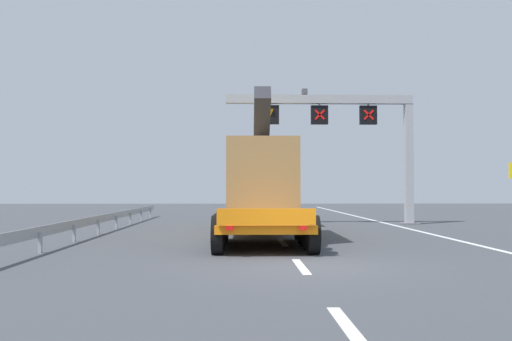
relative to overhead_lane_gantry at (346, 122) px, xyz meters
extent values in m
plane|color=#424449|center=(-3.96, -15.51, -5.34)|extent=(112.00, 112.00, 0.00)
cube|color=silver|center=(-4.07, -21.51, -5.34)|extent=(0.20, 2.60, 0.01)
cube|color=silver|center=(-4.07, -15.61, -5.34)|extent=(0.20, 2.60, 0.01)
cube|color=silver|center=(-4.07, -9.70, -5.34)|extent=(0.20, 2.60, 0.01)
cube|color=silver|center=(-4.07, -3.80, -5.34)|extent=(0.20, 2.60, 0.01)
cube|color=silver|center=(-4.07, 2.11, -5.34)|extent=(0.20, 2.60, 0.01)
cube|color=silver|center=(-4.07, 8.01, -5.34)|extent=(0.20, 2.60, 0.01)
cube|color=silver|center=(-4.07, 13.92, -5.34)|extent=(0.20, 2.60, 0.01)
cube|color=silver|center=(-4.07, 19.83, -5.34)|extent=(0.20, 2.60, 0.01)
cube|color=silver|center=(-4.07, 25.73, -5.34)|extent=(0.20, 2.60, 0.01)
cube|color=silver|center=(-4.07, 31.64, -5.34)|extent=(0.20, 2.60, 0.01)
cube|color=silver|center=(-4.07, 37.54, -5.34)|extent=(0.20, 2.60, 0.01)
cube|color=silver|center=(-4.07, 43.45, -5.34)|extent=(0.20, 2.60, 0.01)
cube|color=silver|center=(-4.07, 49.35, -5.34)|extent=(0.20, 2.60, 0.01)
cube|color=silver|center=(2.24, -3.51, -5.34)|extent=(0.20, 63.00, 0.01)
cube|color=#9EA0A5|center=(3.27, 0.00, -1.97)|extent=(0.40, 0.40, 6.75)
cube|color=slate|center=(3.27, 0.00, -5.30)|extent=(0.90, 0.90, 0.08)
cube|color=#9EA0A5|center=(-1.41, 0.00, 1.16)|extent=(9.74, 0.44, 0.44)
cube|color=#4C4C51|center=(-2.18, 0.00, 1.56)|extent=(0.28, 0.40, 0.28)
cube|color=black|center=(1.15, 0.00, 0.35)|extent=(0.89, 0.24, 0.98)
cube|color=#9EA0A5|center=(1.15, 0.00, 0.89)|extent=(0.08, 0.08, 0.16)
cube|color=red|center=(1.15, -0.13, 0.35)|extent=(0.55, 0.02, 0.55)
cube|color=red|center=(1.15, -0.13, 0.35)|extent=(0.55, 0.02, 0.55)
cube|color=black|center=(-1.41, 0.00, 0.35)|extent=(0.89, 0.24, 0.98)
cube|color=#9EA0A5|center=(-1.41, 0.00, 0.89)|extent=(0.08, 0.08, 0.16)
cube|color=red|center=(-1.41, -0.13, 0.35)|extent=(0.55, 0.02, 0.55)
cube|color=red|center=(-1.41, -0.13, 0.35)|extent=(0.55, 0.02, 0.55)
cube|color=black|center=(-3.96, 0.00, 0.35)|extent=(0.89, 0.24, 0.98)
cube|color=#9EA0A5|center=(-3.96, 0.00, 0.89)|extent=(0.08, 0.08, 0.16)
cone|color=orange|center=(-3.96, -0.13, 0.45)|extent=(0.32, 0.32, 0.34)
cube|color=orange|center=(-4.75, -8.62, -4.61)|extent=(2.93, 10.43, 0.24)
cube|color=orange|center=(-4.82, -13.90, -4.24)|extent=(2.66, 0.11, 0.44)
cylinder|color=black|center=(-6.16, -13.10, -4.79)|extent=(0.33, 1.10, 1.10)
cylinder|color=black|center=(-3.46, -13.14, -4.79)|extent=(0.33, 1.10, 1.10)
cylinder|color=black|center=(-6.14, -12.05, -4.79)|extent=(0.33, 1.10, 1.10)
cylinder|color=black|center=(-3.44, -12.09, -4.79)|extent=(0.33, 1.10, 1.10)
cylinder|color=black|center=(-6.13, -11.00, -4.79)|extent=(0.33, 1.10, 1.10)
cylinder|color=black|center=(-3.43, -11.04, -4.79)|extent=(0.33, 1.10, 1.10)
cylinder|color=black|center=(-6.12, -9.95, -4.79)|extent=(0.33, 1.10, 1.10)
cylinder|color=black|center=(-3.42, -9.99, -4.79)|extent=(0.33, 1.10, 1.10)
cylinder|color=black|center=(-6.10, -8.90, -4.79)|extent=(0.33, 1.10, 1.10)
cylinder|color=black|center=(-3.40, -8.94, -4.79)|extent=(0.33, 1.10, 1.10)
cube|color=gold|center=(-4.66, -1.52, -3.24)|extent=(2.61, 3.23, 3.10)
cube|color=black|center=(-4.66, -1.52, -2.55)|extent=(2.64, 3.25, 0.60)
cylinder|color=black|center=(-5.94, -0.63, -4.79)|extent=(0.35, 1.10, 1.10)
cylinder|color=black|center=(-3.37, -0.66, -4.79)|extent=(0.35, 1.10, 1.10)
cylinder|color=black|center=(-5.97, -2.62, -4.79)|extent=(0.35, 1.10, 1.10)
cylinder|color=black|center=(-3.39, -2.66, -4.79)|extent=(0.35, 1.10, 1.10)
cube|color=#9E7A47|center=(-4.75, -8.22, -3.14)|extent=(2.45, 5.75, 2.70)
cube|color=#2D2D33|center=(-4.76, -9.08, -1.19)|extent=(0.60, 2.95, 2.29)
cube|color=red|center=(-5.80, -13.93, -4.54)|extent=(0.20, 0.06, 0.12)
cube|color=red|center=(-3.84, -13.95, -4.54)|extent=(0.20, 0.06, 0.12)
cube|color=#999EA3|center=(-11.33, -4.44, -4.74)|extent=(0.04, 26.14, 0.32)
cube|color=#999EA3|center=(-11.27, -12.61, -5.04)|extent=(0.10, 0.10, 0.60)
cube|color=#999EA3|center=(-11.27, -9.35, -5.04)|extent=(0.10, 0.10, 0.60)
cube|color=#999EA3|center=(-11.27, -6.08, -5.04)|extent=(0.10, 0.10, 0.60)
cube|color=#999EA3|center=(-11.27, -2.81, -5.04)|extent=(0.10, 0.10, 0.60)
cube|color=#999EA3|center=(-11.27, 0.46, -5.04)|extent=(0.10, 0.10, 0.60)
cube|color=#999EA3|center=(-11.27, 3.72, -5.04)|extent=(0.10, 0.10, 0.60)
cube|color=#999EA3|center=(-11.27, 6.99, -5.04)|extent=(0.10, 0.10, 0.60)
camera|label=1|loc=(-5.50, -28.90, -3.50)|focal=39.27mm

